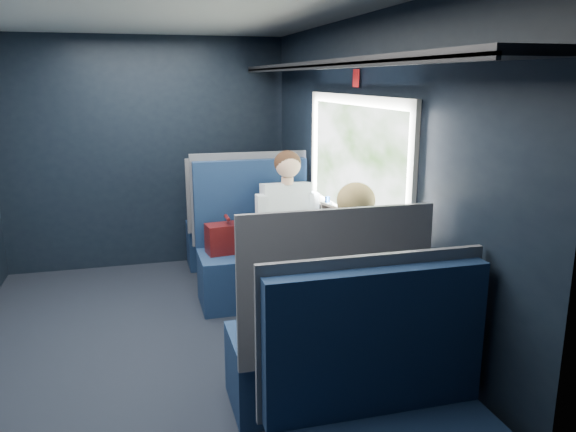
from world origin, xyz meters
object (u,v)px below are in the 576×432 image
object	(u,v)px
seat_bay_near	(255,252)
cup	(317,223)
bottle_small	(327,213)
man	(289,222)
laptop	(327,228)
woman	(351,277)
table	(306,253)
seat_bay_far	(319,342)
seat_row_front	(237,227)

from	to	relation	value
seat_bay_near	cup	size ratio (longest dim) A/B	14.79
seat_bay_near	bottle_small	world-z (taller)	seat_bay_near
man	laptop	size ratio (longest dim) A/B	3.56
bottle_small	woman	bearing A→B (deg)	-101.72
laptop	bottle_small	bearing A→B (deg)	71.13
man	table	bearing A→B (deg)	-95.52
cup	bottle_small	bearing A→B (deg)	16.86
table	bottle_small	world-z (taller)	bottle_small
man	laptop	bearing A→B (deg)	-76.78
woman	cup	bearing A→B (deg)	82.53
seat_bay_near	cup	distance (m)	0.74
bottle_small	cup	xyz separation A→B (m)	(-0.09, -0.03, -0.07)
seat_bay_far	seat_row_front	size ratio (longest dim) A/B	1.09
seat_bay_far	man	world-z (taller)	man
seat_bay_far	cup	size ratio (longest dim) A/B	14.79
laptop	cup	bearing A→B (deg)	88.49
seat_row_front	laptop	bearing A→B (deg)	-77.04
table	woman	distance (m)	0.71
laptop	cup	world-z (taller)	laptop
man	woman	size ratio (longest dim) A/B	1.00
table	bottle_small	size ratio (longest dim) A/B	4.10
table	cup	bearing A→B (deg)	60.79
laptop	bottle_small	distance (m)	0.30
seat_bay_far	seat_bay_near	bearing A→B (deg)	90.44
woman	cup	xyz separation A→B (m)	(0.14, 1.08, 0.05)
bottle_small	seat_bay_near	bearing A→B (deg)	136.32
seat_bay_far	woman	world-z (taller)	woman
table	seat_bay_far	bearing A→B (deg)	-101.78
seat_bay_near	seat_bay_far	world-z (taller)	same
table	cup	distance (m)	0.45
seat_row_front	woman	size ratio (longest dim) A/B	0.88
seat_bay_near	laptop	size ratio (longest dim) A/B	3.40
table	seat_bay_near	size ratio (longest dim) A/B	0.79
seat_bay_far	bottle_small	xyz separation A→B (m)	(0.48, 1.28, 0.43)
seat_bay_near	seat_row_front	size ratio (longest dim) A/B	1.09
table	seat_bay_far	size ratio (longest dim) A/B	0.79
woman	laptop	size ratio (longest dim) A/B	3.56
table	cup	xyz separation A→B (m)	(0.21, 0.37, 0.12)
bottle_small	seat_row_front	bearing A→B (deg)	108.98
seat_bay_far	cup	bearing A→B (deg)	72.59
seat_row_front	bottle_small	bearing A→B (deg)	-71.02
seat_bay_far	laptop	xyz separation A→B (m)	(0.39, 1.00, 0.39)
table	woman	size ratio (longest dim) A/B	0.76
laptop	seat_bay_far	bearing A→B (deg)	-111.10
table	seat_row_front	bearing A→B (deg)	95.80
seat_bay_near	seat_bay_far	bearing A→B (deg)	-89.56
seat_row_front	laptop	world-z (taller)	seat_row_front
seat_bay_far	woman	bearing A→B (deg)	33.82
man	seat_bay_near	bearing A→B (deg)	146.62
bottle_small	cup	size ratio (longest dim) A/B	2.86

